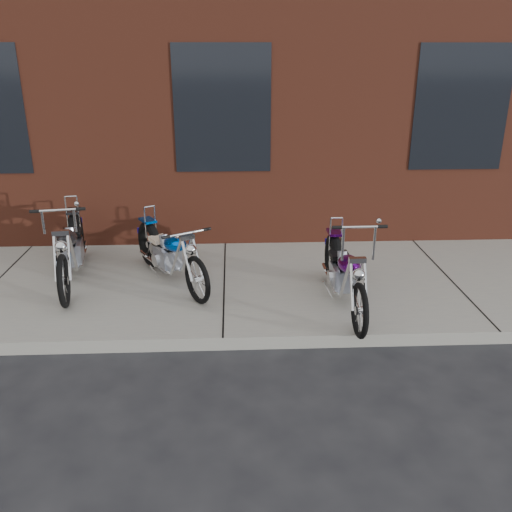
{
  "coord_description": "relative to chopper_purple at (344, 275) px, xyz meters",
  "views": [
    {
      "loc": [
        0.13,
        -5.05,
        3.0
      ],
      "look_at": [
        0.39,
        0.8,
        0.77
      ],
      "focal_mm": 38.0,
      "sensor_mm": 36.0,
      "label": 1
    }
  ],
  "objects": [
    {
      "name": "building_brick",
      "position": [
        -1.43,
        7.24,
        3.48
      ],
      "size": [
        22.0,
        10.0,
        8.0
      ],
      "primitive_type": "cube",
      "color": "maroon",
      "rests_on": "ground"
    },
    {
      "name": "chopper_purple",
      "position": [
        0.0,
        0.0,
        0.0
      ],
      "size": [
        0.5,
        2.07,
        1.16
      ],
      "rotation": [
        0.0,
        0.0,
        -1.56
      ],
      "color": "black",
      "rests_on": "sidewalk"
    },
    {
      "name": "chopper_third",
      "position": [
        -3.43,
        0.92,
        0.03
      ],
      "size": [
        0.6,
        2.21,
        1.13
      ],
      "rotation": [
        0.0,
        0.0,
        -1.41
      ],
      "color": "black",
      "rests_on": "sidewalk"
    },
    {
      "name": "chopper_blue",
      "position": [
        -2.12,
        0.78,
        -0.01
      ],
      "size": [
        1.12,
        1.8,
        0.88
      ],
      "rotation": [
        0.0,
        0.0,
        -1.03
      ],
      "color": "black",
      "rests_on": "sidewalk"
    },
    {
      "name": "sidewalk",
      "position": [
        -1.43,
        0.74,
        -0.45
      ],
      "size": [
        22.0,
        3.0,
        0.15
      ],
      "primitive_type": "cube",
      "color": "gray",
      "rests_on": "ground"
    },
    {
      "name": "ground",
      "position": [
        -1.43,
        -0.76,
        -0.52
      ],
      "size": [
        120.0,
        120.0,
        0.0
      ],
      "primitive_type": "plane",
      "color": "black",
      "rests_on": "ground"
    }
  ]
}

